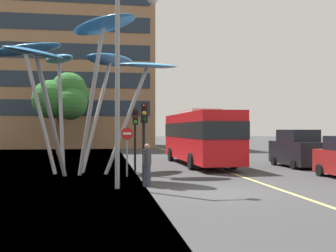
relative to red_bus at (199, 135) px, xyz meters
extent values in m
cube|color=#38383A|center=(-1.86, -11.38, -2.00)|extent=(120.00, 240.00, 0.10)
cube|color=#E0D666|center=(0.55, -11.38, -1.95)|extent=(0.16, 144.00, 0.01)
cube|color=red|center=(0.00, 0.00, -0.11)|extent=(2.76, 11.22, 2.97)
cube|color=black|center=(0.00, 0.00, 0.30)|extent=(2.79, 11.33, 0.95)
cube|color=yellow|center=(-0.13, 5.52, 1.07)|extent=(1.38, 0.13, 0.36)
cube|color=#B2B2B7|center=(0.00, 0.00, 1.49)|extent=(1.97, 3.95, 0.24)
cylinder|color=black|center=(1.17, 3.48, -1.47)|extent=(0.30, 0.97, 0.96)
cylinder|color=black|center=(-1.33, 3.43, -1.47)|extent=(0.30, 0.97, 0.96)
cylinder|color=black|center=(1.32, -3.04, -1.47)|extent=(0.30, 0.97, 0.96)
cylinder|color=black|center=(-1.18, -3.10, -1.47)|extent=(0.30, 0.97, 0.96)
cylinder|color=#9EA0A5|center=(-4.95, -4.89, 0.85)|extent=(2.35, 0.56, 5.68)
ellipsoid|color=#4CA3E5|center=(-3.88, -5.05, 3.65)|extent=(3.22, 2.15, 0.62)
cylinder|color=#9EA0A5|center=(-6.49, -3.03, 1.20)|extent=(1.77, 1.95, 6.36)
ellipsoid|color=#388EDB|center=(-5.74, -2.19, 4.35)|extent=(3.66, 3.81, 0.71)
cylinder|color=#9EA0A5|center=(-8.52, -2.14, 1.24)|extent=(0.64, 1.43, 6.42)
ellipsoid|color=#4CA3E5|center=(-8.71, -1.55, 4.44)|extent=(2.58, 4.54, 0.73)
cylinder|color=#9EA0A5|center=(-9.38, -4.17, 1.26)|extent=(1.81, 0.50, 6.47)
ellipsoid|color=#4299E0|center=(-10.17, -4.03, 4.47)|extent=(4.05, 1.89, 1.00)
cylinder|color=#9EA0A5|center=(-8.52, -6.48, 0.84)|extent=(1.24, 2.86, 5.68)
ellipsoid|color=#388EDB|center=(-9.02, -7.79, 3.64)|extent=(3.05, 4.50, 0.84)
cylinder|color=#9EA0A5|center=(-6.73, -5.55, 1.70)|extent=(1.44, 1.53, 7.35)
ellipsoid|color=#4299E0|center=(-6.15, -6.18, 5.36)|extent=(3.93, 4.06, 0.68)
cylinder|color=black|center=(-4.49, -9.24, -0.27)|extent=(0.12, 0.12, 3.36)
cube|color=black|center=(-4.49, -9.38, 1.01)|extent=(0.28, 0.24, 0.80)
sphere|color=#390706|center=(-4.49, -9.51, 1.27)|extent=(0.18, 0.18, 0.18)
sphere|color=orange|center=(-4.49, -9.51, 1.01)|extent=(0.18, 0.18, 0.18)
sphere|color=black|center=(-4.49, -9.51, 0.75)|extent=(0.18, 0.18, 0.18)
cylinder|color=black|center=(-4.46, -3.97, -0.27)|extent=(0.12, 0.12, 3.36)
cube|color=black|center=(-4.46, -4.11, 1.01)|extent=(0.28, 0.24, 0.80)
sphere|color=#390706|center=(-4.46, -4.24, 1.27)|extent=(0.18, 0.18, 0.18)
sphere|color=#3A2707|center=(-4.46, -4.24, 1.01)|extent=(0.18, 0.18, 0.18)
sphere|color=green|center=(-4.46, -4.24, 0.75)|extent=(0.18, 0.18, 0.18)
cylinder|color=black|center=(4.39, -7.24, -1.65)|extent=(0.20, 0.60, 0.60)
cube|color=black|center=(5.61, -2.41, -1.08)|extent=(1.86, 4.53, 1.38)
cube|color=black|center=(5.61, -2.41, -0.02)|extent=(1.71, 2.49, 0.72)
cylinder|color=black|center=(6.54, -1.00, -1.65)|extent=(0.20, 0.60, 0.60)
cylinder|color=black|center=(4.68, -1.00, -1.65)|extent=(0.20, 0.60, 0.60)
cylinder|color=black|center=(6.54, -3.81, -1.65)|extent=(0.20, 0.60, 0.60)
cylinder|color=black|center=(4.68, -3.81, -1.65)|extent=(0.20, 0.60, 0.60)
cylinder|color=gray|center=(-5.59, -9.94, 1.87)|extent=(0.18, 0.18, 7.64)
cylinder|color=brown|center=(-10.15, 12.15, -0.30)|extent=(0.49, 0.49, 3.31)
sphere|color=#2D6B2D|center=(-9.26, 12.35, 3.98)|extent=(3.13, 3.13, 3.13)
sphere|color=#2D6B2D|center=(-9.31, 12.59, 3.44)|extent=(3.68, 3.68, 3.68)
sphere|color=#2D6B2D|center=(-9.34, 11.64, 4.04)|extent=(2.82, 2.82, 2.82)
sphere|color=#2D6B2D|center=(-9.06, 11.04, 2.65)|extent=(2.93, 2.93, 2.93)
sphere|color=#2D6B2D|center=(-10.72, 11.42, 3.01)|extent=(3.43, 3.43, 3.43)
cylinder|color=brown|center=(-10.66, 19.91, -0.02)|extent=(0.34, 0.34, 3.86)
sphere|color=#2D6B2D|center=(-9.55, 19.02, 4.79)|extent=(2.52, 2.52, 2.52)
sphere|color=#2D6B2D|center=(-9.90, 19.97, 3.70)|extent=(3.75, 3.75, 3.75)
sphere|color=#2D6B2D|center=(-10.47, 18.96, 3.41)|extent=(3.05, 3.05, 3.05)
sphere|color=#2D6B2D|center=(-11.26, 19.94, 4.00)|extent=(3.53, 3.53, 3.53)
cylinder|color=#2D3342|center=(-4.39, -9.62, -1.51)|extent=(0.29, 0.29, 0.87)
cylinder|color=#333338|center=(-4.39, -9.62, -0.76)|extent=(0.34, 0.34, 0.64)
sphere|color=#937056|center=(-4.39, -9.62, -0.33)|extent=(0.22, 0.22, 0.22)
cylinder|color=gray|center=(-5.00, -5.94, -0.75)|extent=(0.08, 0.08, 2.40)
cylinder|color=red|center=(-5.00, -5.97, 0.15)|extent=(0.60, 0.03, 0.60)
cube|color=white|center=(-5.00, -6.00, 0.15)|extent=(0.40, 0.04, 0.11)
cube|color=#936B4C|center=(-10.79, 29.98, 11.31)|extent=(21.53, 13.67, 26.53)
cube|color=#1E2838|center=(-10.79, 23.13, 2.86)|extent=(20.23, 0.08, 1.86)
cube|color=#1E2838|center=(-10.79, 23.13, 6.17)|extent=(20.23, 0.08, 1.86)
cube|color=#1E2838|center=(-10.79, 23.13, 9.49)|extent=(20.23, 0.08, 1.86)
cube|color=#1E2838|center=(-10.79, 23.13, 12.81)|extent=(20.23, 0.08, 1.86)
camera|label=1|loc=(-6.09, -26.16, 0.36)|focal=44.17mm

